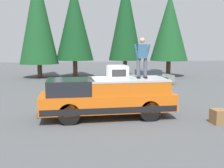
{
  "coord_description": "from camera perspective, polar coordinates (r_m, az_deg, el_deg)",
  "views": [
    {
      "loc": [
        -11.34,
        1.2,
        2.93
      ],
      "look_at": [
        0.18,
        -0.77,
        1.35
      ],
      "focal_mm": 43.24,
      "sensor_mm": 36.0,
      "label": 1
    }
  ],
  "objects": [
    {
      "name": "conifer_left",
      "position": [
        27.2,
        2.85,
        13.64
      ],
      "size": [
        3.27,
        3.27,
        9.85
      ],
      "color": "#4C3826",
      "rests_on": "ground"
    },
    {
      "name": "conifer_center_right",
      "position": [
        27.55,
        -15.41,
        13.56
      ],
      "size": [
        3.72,
        3.72,
        10.41
      ],
      "color": "#4C3826",
      "rests_on": "ground"
    },
    {
      "name": "ground_plane",
      "position": [
        11.78,
        -3.58,
        -6.73
      ],
      "size": [
        90.0,
        90.0,
        0.0
      ],
      "primitive_type": "plane",
      "color": "#4C4F51"
    },
    {
      "name": "parked_car_grey",
      "position": [
        21.9,
        7.44,
        1.47
      ],
      "size": [
        1.64,
        4.1,
        1.16
      ],
      "color": "gray",
      "rests_on": "ground"
    },
    {
      "name": "conifer_center_left",
      "position": [
        27.56,
        -7.95,
        12.79
      ],
      "size": [
        3.73,
        3.73,
        9.19
      ],
      "color": "#4C3826",
      "rests_on": "ground"
    },
    {
      "name": "compressor_unit",
      "position": [
        11.21,
        1.18,
        2.55
      ],
      "size": [
        0.65,
        0.84,
        0.56
      ],
      "color": "silver",
      "rests_on": "pickup_truck"
    },
    {
      "name": "conifer_far_left",
      "position": [
        28.38,
        12.05,
        11.66
      ],
      "size": [
        3.81,
        3.81,
        8.36
      ],
      "color": "#4C3826",
      "rests_on": "ground"
    },
    {
      "name": "pickup_truck",
      "position": [
        11.34,
        -1.04,
        -2.76
      ],
      "size": [
        2.01,
        5.54,
        1.65
      ],
      "color": "orange",
      "rests_on": "ground"
    },
    {
      "name": "wooden_crate",
      "position": [
        11.31,
        21.74,
        -6.42
      ],
      "size": [
        0.56,
        0.56,
        0.56
      ],
      "primitive_type": "cube",
      "color": "olive",
      "rests_on": "ground"
    },
    {
      "name": "person_on_truck_bed",
      "position": [
        11.37,
        6.36,
        5.74
      ],
      "size": [
        0.29,
        0.72,
        1.69
      ],
      "color": "#4C515B",
      "rests_on": "pickup_truck"
    }
  ]
}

